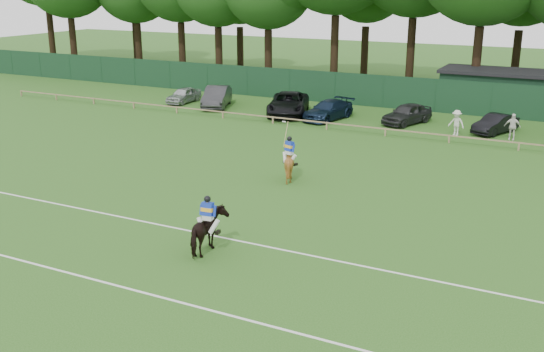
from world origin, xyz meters
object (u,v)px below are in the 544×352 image
Objects in this scene: horse_dark at (208,232)px; spectator_left at (456,123)px; sedan_silver at (184,95)px; hatch_grey at (407,114)px; estate_black at (495,124)px; horse_chestnut at (289,164)px; sedan_navy at (328,110)px; utility_shed at (498,90)px; spectator_mid at (512,127)px; sedan_grey at (217,97)px; suv_black at (288,104)px.

horse_dark is 1.16× the size of spectator_left.
hatch_grey reaches higher than sedan_silver.
sedan_silver is 0.96× the size of estate_black.
sedan_silver is (-16.40, 14.83, -0.20)m from horse_chestnut.
horse_chestnut is at bearing -76.01° from hatch_grey.
hatch_grey is at bearing -77.24° from horse_chestnut.
sedan_navy is 1.11× the size of hatch_grey.
horse_dark is at bearing -86.09° from spectator_left.
utility_shed reaches higher than sedan_navy.
utility_shed is at bearing 79.68° from hatch_grey.
sedan_silver is 24.03m from estate_black.
sedan_silver is 2.18× the size of spectator_mid.
sedan_navy is at bearing 174.21° from spectator_mid.
utility_shed is (10.12, 9.01, 0.87)m from sedan_navy.
spectator_left reaches higher than horse_chestnut.
sedan_grey is 21.42m from utility_shed.
hatch_grey is (18.18, 0.34, 0.09)m from sedan_silver.
horse_chestnut is 0.44× the size of estate_black.
utility_shed reaches higher than spectator_left.
suv_black is at bearing -45.01° from horse_chestnut.
suv_black is 1.55× the size of estate_black.
hatch_grey is (0.59, 24.51, -0.10)m from horse_dark.
spectator_left is (21.90, -1.67, 0.21)m from sedan_silver.
spectator_left is at bearing -107.33° from horse_dark.
horse_chestnut is 0.99× the size of spectator_left.
suv_black is 3.52× the size of spectator_left.
estate_black is (24.03, 0.14, 0.00)m from sedan_silver.
sedan_grey reaches higher than sedan_navy.
horse_dark is at bearing -70.70° from hatch_grey.
hatch_grey is 9.26m from utility_shed.
spectator_left is at bearing -7.67° from hatch_grey.
sedan_grey is at bearing -28.49° from horse_chestnut.
sedan_navy is 13.58m from utility_shed.
hatch_grey is at bearing -159.09° from estate_black.
suv_black is at bearing -172.67° from sedan_navy.
sedan_navy reaches higher than estate_black.
sedan_navy is at bearing -138.32° from utility_shed.
sedan_silver is at bearing -22.67° from horse_chestnut.
utility_shed is at bearing 53.24° from sedan_navy.
suv_black is at bearing 173.77° from spectator_mid.
suv_black is at bearing -77.74° from horse_dark.
utility_shed reaches higher than suv_black.
spectator_mid is at bearing -23.59° from sedan_grey.
suv_black is at bearing -23.06° from sedan_grey.
horse_dark is at bearing 116.69° from horse_chestnut.
sedan_navy is (-4.78, 23.40, -0.14)m from horse_dark.
utility_shed reaches higher than estate_black.
sedan_grey is at bearing 173.98° from spectator_mid.
horse_dark reaches higher than sedan_grey.
utility_shed is at bearing 14.07° from suv_black.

